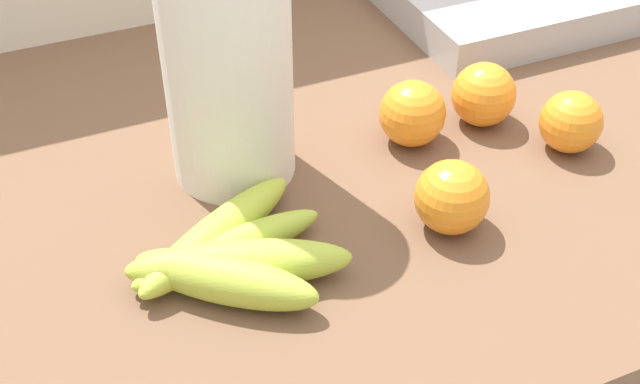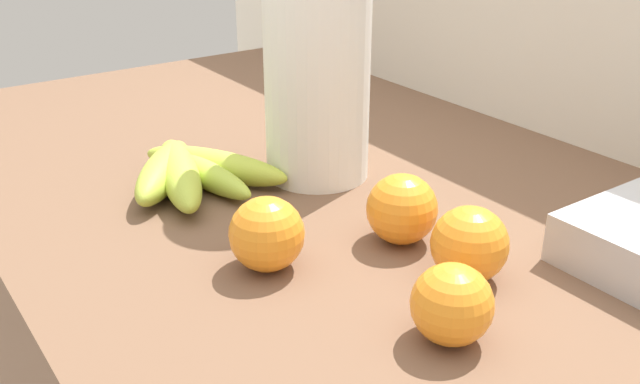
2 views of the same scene
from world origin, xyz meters
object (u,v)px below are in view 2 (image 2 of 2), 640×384
(banana_bunch, at_px, (188,171))
(orange_right, at_px, (469,244))
(orange_back_left, at_px, (452,304))
(paper_towel_roll, at_px, (317,57))
(orange_far_right, at_px, (402,209))
(orange_back_right, at_px, (267,234))

(banana_bunch, relative_size, orange_right, 2.86)
(banana_bunch, xyz_separation_m, orange_back_left, (0.38, 0.04, 0.01))
(orange_right, bearing_deg, paper_towel_roll, 174.34)
(banana_bunch, height_order, orange_far_right, orange_far_right)
(orange_back_left, bearing_deg, banana_bunch, -174.21)
(orange_back_right, relative_size, orange_right, 1.00)
(paper_towel_roll, bearing_deg, orange_far_right, -8.96)
(orange_back_right, bearing_deg, banana_bunch, 174.53)
(orange_back_right, height_order, orange_right, same)
(orange_right, xyz_separation_m, paper_towel_roll, (-0.27, 0.03, 0.11))
(banana_bunch, relative_size, orange_far_right, 2.83)
(orange_back_right, distance_m, orange_far_right, 0.14)
(banana_bunch, distance_m, orange_right, 0.35)
(banana_bunch, bearing_deg, orange_far_right, 25.46)
(orange_back_right, bearing_deg, orange_back_left, 18.54)
(orange_right, distance_m, paper_towel_roll, 0.30)
(orange_right, relative_size, orange_back_left, 1.07)
(orange_right, height_order, orange_back_left, orange_right)
(orange_far_right, relative_size, orange_right, 1.01)
(orange_right, bearing_deg, banana_bunch, -160.44)
(paper_towel_roll, bearing_deg, orange_right, -5.66)
(orange_right, distance_m, orange_back_left, 0.10)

